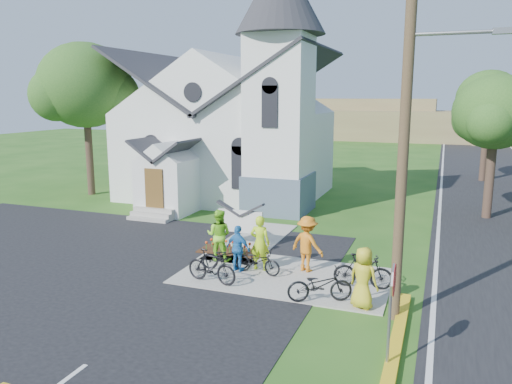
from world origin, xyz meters
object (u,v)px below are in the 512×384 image
at_px(bike_3, 363,271).
at_px(cyclist_4, 363,278).
at_px(utility_pole, 408,120).
at_px(bike_0, 226,257).
at_px(bike_2, 258,261).
at_px(cyclist_0, 260,243).
at_px(cyclist_3, 307,244).
at_px(cyclist_2, 238,248).
at_px(bike_4, 320,285).
at_px(cyclist_1, 219,235).
at_px(bike_1, 212,266).
at_px(church_sign, 240,222).
at_px(stop_sign, 392,294).

xyz_separation_m(bike_3, cyclist_4, (0.23, -1.51, 0.34)).
bearing_deg(utility_pole, bike_3, 123.74).
distance_m(bike_0, bike_2, 1.19).
height_order(cyclist_0, cyclist_3, cyclist_3).
relative_size(cyclist_2, bike_2, 0.96).
height_order(bike_2, cyclist_3, cyclist_3).
relative_size(utility_pole, bike_4, 5.20).
relative_size(bike_2, bike_4, 0.88).
height_order(utility_pole, bike_2, utility_pole).
xyz_separation_m(cyclist_1, cyclist_3, (3.32, 0.04, 0.01)).
distance_m(bike_1, bike_2, 1.72).
relative_size(utility_pole, cyclist_4, 5.58).
xyz_separation_m(church_sign, bike_3, (5.35, -2.89, -0.42)).
xyz_separation_m(stop_sign, cyclist_3, (-3.33, 5.41, -0.76)).
relative_size(cyclist_3, cyclist_4, 1.08).
bearing_deg(bike_0, cyclist_3, -90.39).
relative_size(cyclist_2, cyclist_4, 0.90).
height_order(cyclist_3, bike_3, cyclist_3).
xyz_separation_m(cyclist_1, bike_3, (5.37, -0.86, -0.40)).
height_order(cyclist_1, bike_4, cyclist_1).
relative_size(bike_3, bike_4, 0.96).
bearing_deg(cyclist_3, utility_pole, 161.56).
xyz_separation_m(cyclist_0, cyclist_1, (-1.75, 0.41, -0.01)).
xyz_separation_m(bike_1, cyclist_4, (4.88, -0.24, 0.35)).
height_order(cyclist_1, bike_3, cyclist_1).
relative_size(cyclist_4, bike_4, 0.93).
distance_m(cyclist_2, bike_2, 0.80).
height_order(stop_sign, bike_3, stop_sign).
distance_m(cyclist_2, cyclist_3, 2.38).
bearing_deg(bike_4, utility_pole, -122.39).
distance_m(utility_pole, stop_sign, 4.52).
height_order(bike_0, cyclist_3, cyclist_3).
bearing_deg(bike_4, cyclist_0, 28.15).
height_order(church_sign, cyclist_1, cyclist_1).
distance_m(cyclist_1, cyclist_3, 3.32).
distance_m(cyclist_0, bike_1, 2.05).
xyz_separation_m(cyclist_3, bike_4, (1.03, -2.41, -0.47)).
bearing_deg(church_sign, cyclist_1, -90.55).
relative_size(stop_sign, bike_1, 1.35).
distance_m(cyclist_4, bike_4, 1.31).
bearing_deg(cyclist_1, stop_sign, 135.70).
relative_size(utility_pole, cyclist_0, 5.17).
distance_m(bike_0, cyclist_3, 2.87).
distance_m(church_sign, bike_2, 3.41).
bearing_deg(bike_3, cyclist_1, 75.97).
xyz_separation_m(utility_pole, cyclist_2, (-5.48, 1.85, -4.54)).
distance_m(cyclist_0, cyclist_1, 1.80).
xyz_separation_m(utility_pole, cyclist_3, (-3.26, 2.71, -4.38)).
distance_m(utility_pole, cyclist_1, 8.36).
xyz_separation_m(bike_2, cyclist_3, (1.50, 0.86, 0.53)).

